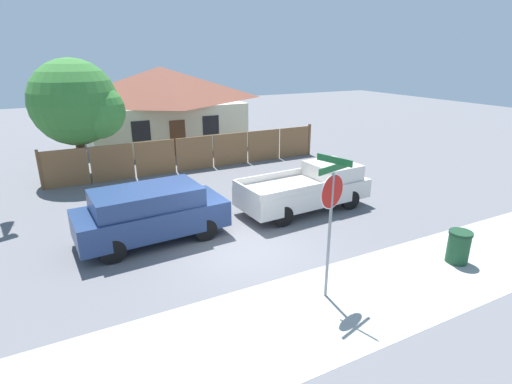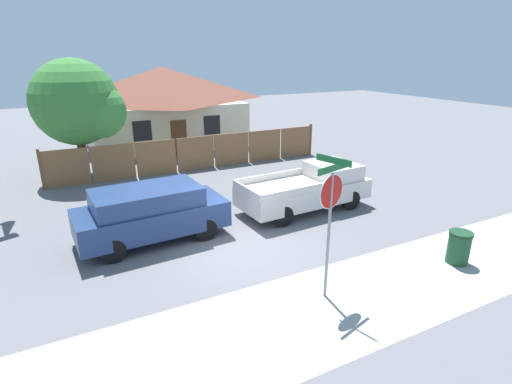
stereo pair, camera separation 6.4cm
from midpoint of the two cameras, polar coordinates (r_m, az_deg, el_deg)
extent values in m
plane|color=slate|center=(12.17, -2.03, -8.09)|extent=(80.00, 80.00, 0.00)
cube|color=#A3A39E|center=(9.51, 7.69, -16.92)|extent=(36.00, 3.20, 0.01)
cube|color=brown|center=(19.28, -25.35, 3.11)|extent=(1.89, 0.06, 1.66)
cube|color=brown|center=(19.42, -19.58, 3.96)|extent=(1.89, 0.06, 1.66)
cube|color=brown|center=(19.75, -13.93, 4.76)|extent=(1.89, 0.06, 1.66)
cube|color=brown|center=(20.26, -8.51, 5.48)|extent=(1.89, 0.06, 1.66)
cube|color=brown|center=(20.95, -3.39, 6.12)|extent=(1.89, 0.06, 1.66)
cube|color=brown|center=(21.80, 1.37, 6.66)|extent=(1.89, 0.06, 1.66)
cube|color=brown|center=(22.79, 5.77, 7.13)|extent=(1.89, 0.06, 1.66)
cube|color=brown|center=(19.28, -28.27, 2.80)|extent=(0.12, 0.12, 1.76)
cube|color=brown|center=(23.32, 7.83, 7.45)|extent=(0.12, 0.12, 1.76)
cube|color=beige|center=(26.13, -12.80, 9.47)|extent=(9.01, 5.86, 2.70)
pyramid|color=brown|center=(25.85, -13.20, 14.72)|extent=(9.73, 6.33, 2.11)
cube|color=black|center=(22.82, -15.85, 8.39)|extent=(1.00, 0.04, 1.10)
cube|color=black|center=(23.93, -6.22, 9.48)|extent=(1.00, 0.04, 1.10)
cube|color=brown|center=(23.39, -10.84, 7.62)|extent=(0.90, 0.04, 2.00)
cylinder|color=brown|center=(20.38, -23.39, 4.76)|extent=(0.40, 0.40, 2.07)
sphere|color=#387A33|center=(19.97, -24.34, 11.62)|extent=(3.82, 3.82, 3.82)
sphere|color=#3C8437|center=(19.61, -21.55, 10.73)|extent=(2.49, 2.49, 2.49)
cube|color=navy|center=(12.83, -14.46, -3.55)|extent=(4.65, 2.19, 0.82)
cube|color=navy|center=(12.56, -15.21, -0.74)|extent=(3.28, 1.96, 0.56)
cube|color=black|center=(13.00, -8.83, 0.40)|extent=(0.16, 1.70, 0.47)
cylinder|color=black|center=(14.13, -9.87, -2.78)|extent=(0.71, 0.22, 0.71)
cylinder|color=black|center=(12.66, -7.06, -5.32)|extent=(0.71, 0.22, 0.71)
cylinder|color=black|center=(13.50, -21.10, -4.92)|extent=(0.71, 0.22, 0.71)
cylinder|color=black|center=(11.96, -19.60, -7.91)|extent=(0.71, 0.22, 0.71)
cube|color=silver|center=(14.95, 6.96, 0.04)|extent=(5.06, 2.28, 0.71)
cube|color=silver|center=(15.60, 11.04, 3.07)|extent=(1.69, 1.93, 0.56)
cube|color=silver|center=(15.08, 2.30, 2.24)|extent=(3.10, 0.26, 0.25)
cube|color=silver|center=(13.60, 6.62, 0.21)|extent=(3.10, 0.26, 0.25)
cube|color=silver|center=(13.52, -1.21, 0.22)|extent=(0.19, 1.90, 0.25)
cylinder|color=black|center=(16.63, 9.28, 0.71)|extent=(0.73, 0.22, 0.73)
cylinder|color=black|center=(15.39, 13.47, -1.12)|extent=(0.73, 0.22, 0.73)
cylinder|color=black|center=(14.94, 0.14, -1.18)|extent=(0.73, 0.22, 0.73)
cylinder|color=black|center=(13.55, 3.99, -3.45)|extent=(0.73, 0.22, 0.73)
cylinder|color=gray|center=(9.41, 10.50, -6.42)|extent=(0.07, 0.07, 3.12)
cylinder|color=red|center=(8.99, 10.93, 0.04)|extent=(0.74, 0.23, 0.76)
cylinder|color=white|center=(8.99, 10.93, 0.04)|extent=(0.78, 0.23, 0.81)
cube|color=#19602D|center=(8.83, 11.15, 3.34)|extent=(0.99, 0.30, 0.15)
cube|color=#19602D|center=(8.78, 11.22, 4.47)|extent=(0.27, 0.90, 0.15)
cylinder|color=#1E4C2D|center=(12.58, 27.09, -7.23)|extent=(0.59, 0.59, 0.86)
cylinder|color=#163922|center=(12.40, 27.41, -5.29)|extent=(0.63, 0.63, 0.08)
camera|label=1|loc=(0.03, -89.85, 0.05)|focal=28.00mm
camera|label=2|loc=(0.03, 90.15, -0.05)|focal=28.00mm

